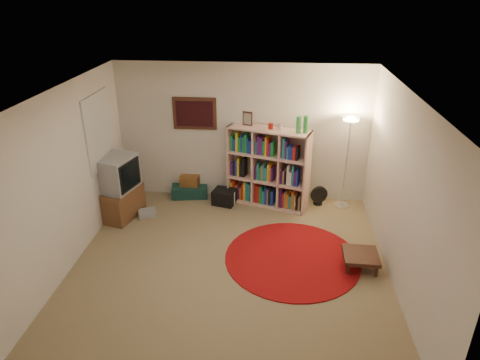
% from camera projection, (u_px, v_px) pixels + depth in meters
% --- Properties ---
extents(room, '(4.54, 4.54, 2.54)m').
position_uv_depth(room, '(225.00, 186.00, 5.67)').
color(room, olive).
rests_on(room, ground).
extents(bookshelf, '(1.50, 0.83, 1.73)m').
position_uv_depth(bookshelf, '(267.00, 168.00, 7.61)').
color(bookshelf, '#E0A895').
rests_on(bookshelf, ground).
extents(floor_lamp, '(0.41, 0.41, 1.69)m').
position_uv_depth(floor_lamp, '(349.00, 133.00, 7.21)').
color(floor_lamp, white).
rests_on(floor_lamp, ground).
extents(floor_fan, '(0.32, 0.22, 0.36)m').
position_uv_depth(floor_fan, '(319.00, 196.00, 7.78)').
color(floor_fan, black).
rests_on(floor_fan, ground).
extents(tv_stand, '(0.71, 0.87, 1.11)m').
position_uv_depth(tv_stand, '(119.00, 188.00, 7.25)').
color(tv_stand, brown).
rests_on(tv_stand, ground).
extents(dvd_box, '(0.37, 0.34, 0.10)m').
position_uv_depth(dvd_box, '(147.00, 213.00, 7.46)').
color(dvd_box, '#97979B').
rests_on(dvd_box, ground).
extents(suitcase, '(0.73, 0.53, 0.22)m').
position_uv_depth(suitcase, '(190.00, 190.00, 8.15)').
color(suitcase, '#12322C').
rests_on(suitcase, ground).
extents(wicker_basket, '(0.36, 0.27, 0.20)m').
position_uv_depth(wicker_basket, '(190.00, 180.00, 8.07)').
color(wicker_basket, brown).
rests_on(wicker_basket, suitcase).
extents(duffel_bag, '(0.46, 0.42, 0.27)m').
position_uv_depth(duffel_bag, '(224.00, 197.00, 7.83)').
color(duffel_bag, black).
rests_on(duffel_bag, ground).
extents(paper_towel, '(0.15, 0.15, 0.26)m').
position_uv_depth(paper_towel, '(232.00, 198.00, 7.80)').
color(paper_towel, silver).
rests_on(paper_towel, ground).
extents(red_rug, '(1.99, 1.99, 0.02)m').
position_uv_depth(red_rug, '(292.00, 258.00, 6.32)').
color(red_rug, maroon).
rests_on(red_rug, ground).
extents(side_table, '(0.50, 0.50, 0.23)m').
position_uv_depth(side_table, '(361.00, 256.00, 6.06)').
color(side_table, '#381C13').
rests_on(side_table, ground).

